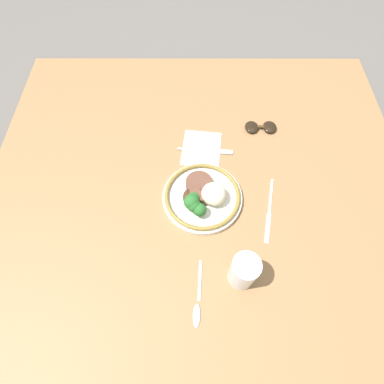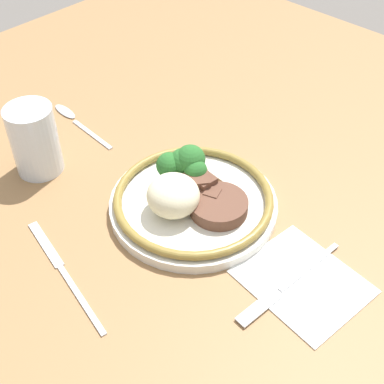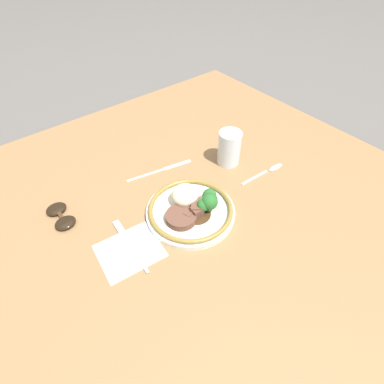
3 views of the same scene
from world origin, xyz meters
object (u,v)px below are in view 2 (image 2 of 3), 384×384
object	(u,v)px
juice_glass	(35,143)
spoon	(72,117)
fork	(281,289)
plate	(192,196)
knife	(62,270)

from	to	relation	value
juice_glass	spoon	size ratio (longest dim) A/B	0.65
juice_glass	spoon	world-z (taller)	juice_glass
juice_glass	fork	world-z (taller)	juice_glass
plate	spoon	world-z (taller)	plate
fork	knife	distance (m)	0.27
plate	knife	xyz separation A→B (m)	(0.04, 0.19, -0.02)
juice_glass	knife	distance (m)	0.21
knife	spoon	xyz separation A→B (m)	(0.25, -0.21, 0.00)
fork	knife	world-z (taller)	fork
plate	juice_glass	bearing A→B (deg)	23.22
plate	juice_glass	xyz separation A→B (m)	(0.22, 0.09, 0.03)
spoon	knife	bearing A→B (deg)	144.02
plate	fork	distance (m)	0.18
spoon	juice_glass	bearing A→B (deg)	126.23
juice_glass	knife	size ratio (longest dim) A/B	0.52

